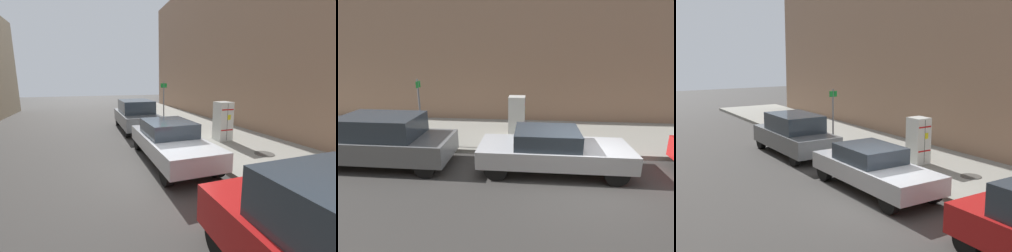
% 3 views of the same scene
% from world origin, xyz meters
% --- Properties ---
extents(ground_plane, '(80.00, 80.00, 0.00)m').
position_xyz_m(ground_plane, '(0.00, 0.00, 0.00)').
color(ground_plane, '#383533').
extents(sidewalk_slab, '(4.52, 44.00, 0.17)m').
position_xyz_m(sidewalk_slab, '(-3.97, 0.00, 0.08)').
color(sidewalk_slab, gray).
rests_on(sidewalk_slab, ground).
extents(discarded_refrigerator, '(0.66, 0.70, 1.73)m').
position_xyz_m(discarded_refrigerator, '(-3.60, -2.26, 1.03)').
color(discarded_refrigerator, silver).
rests_on(discarded_refrigerator, sidewalk_slab).
extents(manhole_cover, '(0.70, 0.70, 0.02)m').
position_xyz_m(manhole_cover, '(-3.89, 0.06, 0.17)').
color(manhole_cover, '#47443F').
rests_on(manhole_cover, sidewalk_slab).
extents(street_sign_post, '(0.36, 0.07, 2.59)m').
position_xyz_m(street_sign_post, '(-2.02, -5.86, 1.62)').
color(street_sign_post, slate).
rests_on(street_sign_post, sidewalk_slab).
extents(parked_suv_gray, '(1.93, 4.63, 1.72)m').
position_xyz_m(parked_suv_gray, '(-0.56, -6.59, 0.88)').
color(parked_suv_gray, slate).
rests_on(parked_suv_gray, ground).
extents(parked_sedan_silver, '(1.82, 4.73, 1.41)m').
position_xyz_m(parked_sedan_silver, '(-0.56, -0.96, 0.74)').
color(parked_sedan_silver, silver).
rests_on(parked_sedan_silver, ground).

